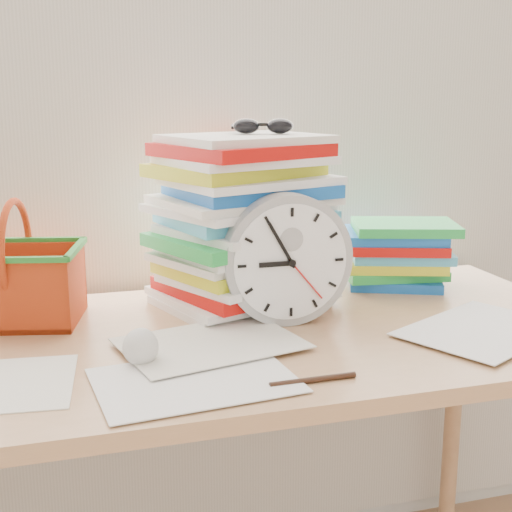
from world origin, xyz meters
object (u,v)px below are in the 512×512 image
object	(u,v)px
desk	(253,367)
clock	(287,259)
paper_stack	(244,221)
book_stack	(400,254)
basket	(17,262)

from	to	relation	value
desk	clock	distance (m)	0.22
paper_stack	clock	xyz separation A→B (m)	(0.04, -0.15, -0.05)
clock	book_stack	distance (m)	0.40
desk	paper_stack	world-z (taller)	paper_stack
desk	clock	bearing A→B (deg)	21.69
paper_stack	clock	bearing A→B (deg)	-73.99
clock	basket	distance (m)	0.53
clock	basket	bearing A→B (deg)	162.50
desk	paper_stack	size ratio (longest dim) A/B	3.85
book_stack	desk	bearing A→B (deg)	-152.28
paper_stack	clock	size ratio (longest dim) A/B	1.40
desk	paper_stack	bearing A→B (deg)	79.85
paper_stack	basket	bearing A→B (deg)	179.23
clock	book_stack	world-z (taller)	clock
desk	basket	bearing A→B (deg)	156.10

